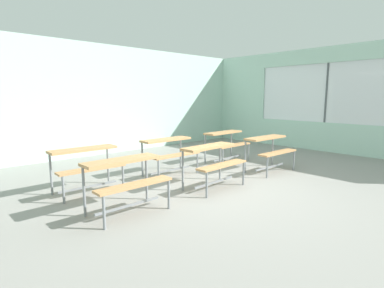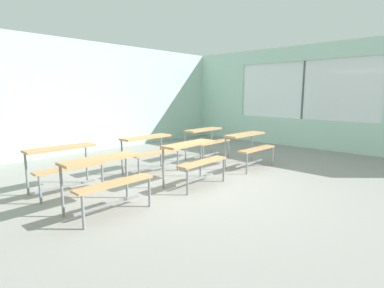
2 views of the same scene
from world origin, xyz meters
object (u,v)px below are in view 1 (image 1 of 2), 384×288
Objects in this scene: desk_bench_r1c1 at (170,148)px; desk_bench_r1c2 at (227,139)px; desk_bench_r0c0 at (126,173)px; desk_bench_r1c0 at (86,159)px; desk_bench_r0c1 at (213,156)px; desk_bench_r0c2 at (270,146)px.

desk_bench_r1c1 is 1.79m from desk_bench_r1c2.
desk_bench_r1c0 is (-0.03, 1.23, 0.00)m from desk_bench_r0c0.
desk_bench_r1c0 is at bearing 141.75° from desk_bench_r0c1.
desk_bench_r1c0 is at bearing 179.21° from desk_bench_r1c1.
desk_bench_r0c0 is 1.00× the size of desk_bench_r1c0.
desk_bench_r0c0 is 1.72m from desk_bench_r0c1.
desk_bench_r0c0 is 1.00× the size of desk_bench_r1c1.
desk_bench_r1c1 is at bearing -0.61° from desk_bench_r1c0.
desk_bench_r0c1 and desk_bench_r1c1 have the same top height.
desk_bench_r0c0 is at bearing -144.42° from desk_bench_r1c1.
desk_bench_r0c1 is 1.01× the size of desk_bench_r0c2.
desk_bench_r1c1 is (1.73, -0.04, 0.00)m from desk_bench_r1c0.
desk_bench_r1c0 is at bearing 177.94° from desk_bench_r1c2.
desk_bench_r0c0 is 2.08m from desk_bench_r1c1.
desk_bench_r1c2 is at bearing 89.29° from desk_bench_r0c2.
desk_bench_r1c2 is (3.52, -0.03, 0.00)m from desk_bench_r1c0.
desk_bench_r0c1 and desk_bench_r0c2 have the same top height.
desk_bench_r0c2 is at bearing -19.29° from desk_bench_r1c0.
desk_bench_r0c2 and desk_bench_r1c0 have the same top height.
desk_bench_r1c0 is 0.99× the size of desk_bench_r1c2.
desk_bench_r1c0 is at bearing 90.84° from desk_bench_r0c0.
desk_bench_r0c0 is 0.98× the size of desk_bench_r0c1.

